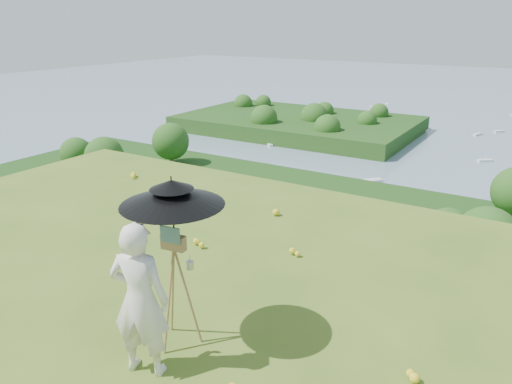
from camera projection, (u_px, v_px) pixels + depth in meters
The scene contains 11 objects.
ground at pixel (66, 335), 6.33m from camera, with size 14.00×14.00×0.00m, color #47691E.
shoreline_tier at pixel (490, 287), 78.47m from camera, with size 170.00×28.00×8.00m, color #685E53.
peninsula at pixel (298, 117), 177.69m from camera, with size 90.00×60.00×12.00m, color #0F3A10, non-canonical shape.
slope_trees at pixel (457, 271), 39.41m from camera, with size 110.00×50.00×6.00m, color #275018, non-canonical shape.
harbor_town at pixel (497, 249), 76.34m from camera, with size 110.00×22.00×5.00m, color silver, non-canonical shape.
moored_boats at pixel (488, 148), 153.08m from camera, with size 140.00×140.00×0.70m, color silver, non-canonical shape.
wildflowers at pixel (82, 321), 6.51m from camera, with size 10.00×10.50×0.12m, color yellow, non-canonical shape.
painter at pixel (140, 300), 5.41m from camera, with size 0.66×0.44×1.82m, color silver.
field_easel at pixel (176, 286), 5.95m from camera, with size 0.60×0.60×1.57m, color #A28544, non-canonical shape.
sun_umbrella at pixel (173, 212), 5.67m from camera, with size 1.20×1.20×0.85m, color black, non-canonical shape.
painter_cap at pixel (133, 227), 5.13m from camera, with size 0.18×0.21×0.10m, color #CE7181, non-canonical shape.
Camera 1 is at (4.88, -3.32, 3.79)m, focal length 35.00 mm.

